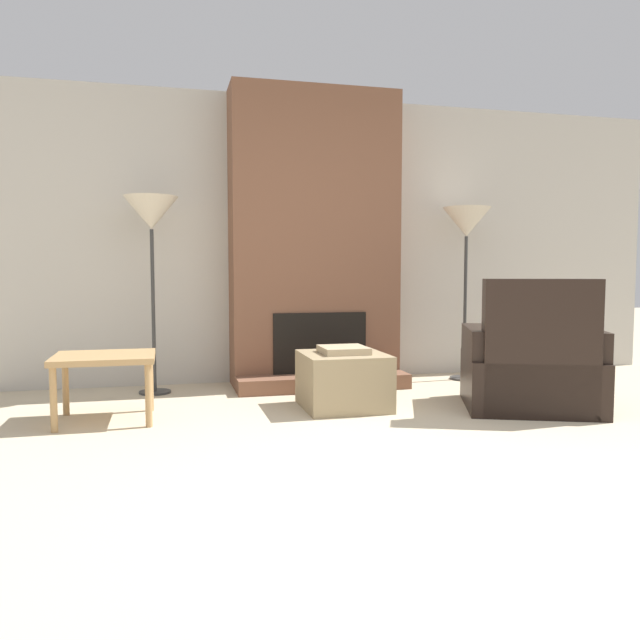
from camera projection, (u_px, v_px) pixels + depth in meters
ground_plane at (447, 482)px, 3.00m from camera, size 24.00×24.00×0.00m
wall_back at (308, 240)px, 5.81m from camera, size 7.19×0.06×2.60m
fireplace at (314, 244)px, 5.56m from camera, size 1.49×0.73×2.60m
ottoman at (343, 379)px, 4.61m from camera, size 0.60×0.62×0.46m
armchair at (532, 371)px, 4.53m from camera, size 1.17×1.12×0.96m
side_table at (105, 363)px, 4.19m from camera, size 0.66×0.57×0.45m
floor_lamp_left at (151, 219)px, 5.07m from camera, size 0.44×0.44×1.62m
floor_lamp_right at (466, 227)px, 5.75m from camera, size 0.44×0.44×1.60m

